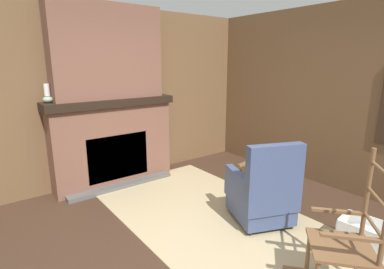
% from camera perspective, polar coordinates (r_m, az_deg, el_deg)
% --- Properties ---
extents(ground_plane, '(14.00, 14.00, 0.00)m').
position_cam_1_polar(ground_plane, '(3.15, 4.40, -22.36)').
color(ground_plane, '#3D281C').
extents(wood_panel_wall_left, '(0.06, 5.66, 2.66)m').
position_cam_1_polar(wood_panel_wall_left, '(4.79, -16.25, 6.93)').
color(wood_panel_wall_left, brown).
rests_on(wood_panel_wall_left, ground).
extents(wood_panel_wall_back, '(5.66, 0.09, 2.66)m').
position_cam_1_polar(wood_panel_wall_back, '(4.69, 29.11, 5.61)').
color(wood_panel_wall_back, brown).
rests_on(wood_panel_wall_back, ground).
extents(fireplace_hearth, '(0.57, 1.90, 1.32)m').
position_cam_1_polar(fireplace_hearth, '(4.71, -14.72, -1.43)').
color(fireplace_hearth, brown).
rests_on(fireplace_hearth, ground).
extents(chimney_breast, '(0.31, 1.59, 1.31)m').
position_cam_1_polar(chimney_breast, '(4.57, -15.82, 14.85)').
color(chimney_breast, brown).
rests_on(chimney_breast, fireplace_hearth).
extents(area_rug, '(3.46, 1.84, 0.01)m').
position_cam_1_polar(area_rug, '(3.75, 4.49, -15.79)').
color(area_rug, tan).
rests_on(area_rug, ground).
extents(armchair, '(0.88, 0.85, 1.02)m').
position_cam_1_polar(armchair, '(3.62, 13.25, -10.97)').
color(armchair, '#3D4C75').
rests_on(armchair, ground).
extents(rocking_chair, '(0.89, 0.84, 1.20)m').
position_cam_1_polar(rocking_chair, '(2.79, 27.35, -19.00)').
color(rocking_chair, brown).
rests_on(rocking_chair, ground).
extents(firewood_stack, '(0.40, 0.39, 0.22)m').
position_cam_1_polar(firewood_stack, '(5.10, 10.40, -6.59)').
color(firewood_stack, brown).
rests_on(firewood_stack, ground).
extents(laundry_basket, '(0.50, 0.37, 0.32)m').
position_cam_1_polar(laundry_basket, '(3.56, 30.13, -16.57)').
color(laundry_basket, white).
rests_on(laundry_basket, ground).
extents(oil_lamp_vase, '(0.13, 0.13, 0.25)m').
position_cam_1_polar(oil_lamp_vase, '(4.38, -25.83, 6.61)').
color(oil_lamp_vase, '#99B29E').
rests_on(oil_lamp_vase, fireplace_hearth).
extents(storage_case, '(0.14, 0.21, 0.11)m').
position_cam_1_polar(storage_case, '(4.76, -11.73, 7.76)').
color(storage_case, gray).
rests_on(storage_case, fireplace_hearth).
extents(decorative_plate_on_mantel, '(0.06, 0.24, 0.24)m').
position_cam_1_polar(decorative_plate_on_mantel, '(4.60, -16.65, 8.03)').
color(decorative_plate_on_mantel, gold).
rests_on(decorative_plate_on_mantel, fireplace_hearth).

